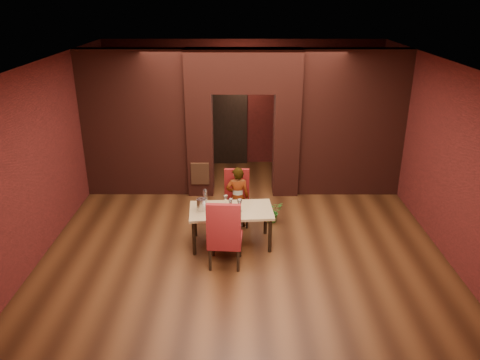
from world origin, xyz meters
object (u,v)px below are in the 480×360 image
at_px(dining_table, 231,227).
at_px(person_seated, 238,197).
at_px(chair_near, 225,232).
at_px(water_bottle, 205,197).
at_px(wine_glass_c, 240,206).
at_px(wine_bucket, 202,205).
at_px(potted_plant, 272,211).
at_px(wine_glass_a, 226,200).
at_px(chair_far, 237,199).
at_px(wine_glass_b, 231,204).

bearing_deg(dining_table, person_seated, 77.07).
relative_size(chair_near, water_bottle, 3.75).
height_order(dining_table, wine_glass_c, wine_glass_c).
xyz_separation_m(dining_table, wine_bucket, (-0.52, -0.02, 0.45)).
xyz_separation_m(wine_glass_c, potted_plant, (0.65, 0.97, -0.58)).
distance_m(water_bottle, potted_plant, 1.59).
bearing_deg(person_seated, potted_plant, -167.40).
bearing_deg(wine_glass_a, wine_bucket, -154.06).
bearing_deg(wine_glass_a, water_bottle, -177.96).
height_order(chair_far, wine_glass_c, chair_far).
relative_size(dining_table, person_seated, 1.20).
bearing_deg(chair_near, dining_table, -93.84).
distance_m(chair_far, water_bottle, 0.90).
bearing_deg(wine_glass_b, wine_glass_c, -26.54).
height_order(wine_glass_a, potted_plant, wine_glass_a).
bearing_deg(wine_glass_c, person_seated, 93.11).
bearing_deg(person_seated, wine_bucket, 45.83).
bearing_deg(potted_plant, wine_bucket, -145.21).
relative_size(chair_far, water_bottle, 3.33).
bearing_deg(person_seated, chair_near, 78.72).
bearing_deg(wine_glass_b, potted_plant, 47.88).
bearing_deg(chair_near, person_seated, -94.63).
bearing_deg(wine_glass_b, water_bottle, 159.97).
distance_m(chair_near, potted_plant, 1.84).
height_order(chair_far, person_seated, person_seated).
bearing_deg(wine_bucket, wine_glass_c, -4.85).
relative_size(dining_table, potted_plant, 3.36).
xyz_separation_m(wine_glass_a, wine_bucket, (-0.42, -0.20, 0.01)).
bearing_deg(wine_glass_c, water_bottle, 158.24).
bearing_deg(water_bottle, wine_glass_c, -21.76).
bearing_deg(potted_plant, person_seated, -164.26).
distance_m(wine_glass_a, wine_bucket, 0.47).
height_order(chair_near, wine_glass_a, chair_near).
bearing_deg(wine_glass_c, wine_bucket, 175.15).
relative_size(chair_far, wine_glass_b, 5.31).
bearing_deg(water_bottle, wine_glass_a, 2.04).
height_order(chair_far, wine_glass_b, chair_far).
relative_size(wine_bucket, potted_plant, 0.49).
relative_size(chair_near, wine_glass_a, 6.32).
relative_size(dining_table, wine_bucket, 6.89).
height_order(wine_glass_c, water_bottle, water_bottle).
bearing_deg(wine_glass_b, dining_table, 4.40).
bearing_deg(wine_bucket, wine_glass_b, 2.56).
bearing_deg(chair_far, chair_near, -95.77).
distance_m(person_seated, wine_glass_c, 0.80).
distance_m(wine_glass_c, potted_plant, 1.31).
bearing_deg(dining_table, water_bottle, 156.33).
distance_m(chair_far, potted_plant, 0.78).
bearing_deg(water_bottle, chair_far, 48.70).
distance_m(chair_near, wine_glass_c, 0.67).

